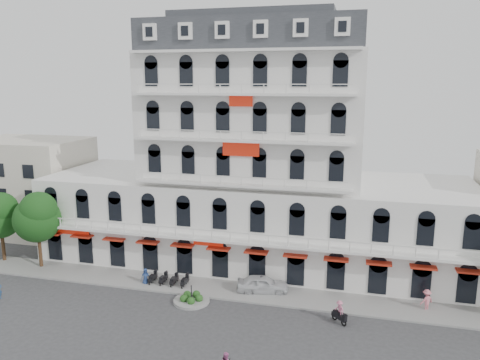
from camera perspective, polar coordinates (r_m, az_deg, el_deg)
name	(u,v)px	position (r m, az deg, el deg)	size (l,w,h in m)	color
ground	(202,343)	(37.13, -4.71, -19.14)	(120.00, 120.00, 0.00)	#38383A
sidewalk	(233,291)	(44.68, -0.84, -13.32)	(53.00, 4.00, 0.16)	gray
main_building	(255,169)	(49.99, 1.83, 1.35)	(45.00, 15.00, 25.80)	silver
flank_building_west	(30,186)	(65.76, -24.21, -0.66)	(14.00, 10.00, 12.00)	beige
traffic_island	(192,299)	(42.87, -5.93, -14.27)	(3.20, 3.20, 1.60)	gray
parked_scooter_row	(169,285)	(46.47, -8.67, -12.54)	(4.40, 1.80, 1.10)	black
tree_west_outer	(0,214)	(55.92, -27.22, -3.70)	(4.50, 4.48, 7.76)	#382314
tree_west_inner	(37,215)	(52.32, -23.50, -3.99)	(4.76, 4.76, 8.25)	#382314
parked_car	(263,284)	(44.25, 2.77, -12.55)	(1.92, 4.77, 1.62)	silver
rider_center	(339,311)	(39.90, 12.02, -15.40)	(1.30, 1.32, 1.94)	black
pedestrian_left	(145,277)	(46.61, -11.45, -11.47)	(0.79, 0.52, 1.62)	navy
pedestrian_mid	(261,284)	(44.27, 2.62, -12.54)	(0.96, 0.40, 1.63)	#55535A
pedestrian_right	(427,300)	(43.91, 21.79, -13.45)	(1.23, 0.71, 1.90)	pink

